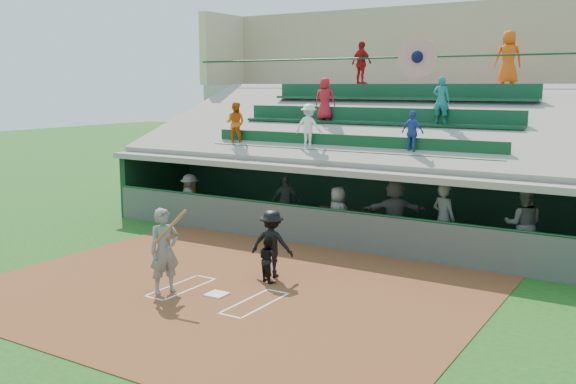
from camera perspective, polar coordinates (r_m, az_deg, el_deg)
The scene contains 21 objects.
ground at distance 14.42m, azimuth -6.34°, elevation -9.15°, with size 100.00×100.00×0.00m, color #194D15.
dirt_slab at distance 14.80m, azimuth -5.14°, elevation -8.61°, with size 11.00×9.00×0.02m, color brown.
home_plate at distance 14.41m, azimuth -6.34°, elevation -9.02°, with size 0.43×0.43×0.03m, color white.
batters_box_chalk at distance 14.42m, azimuth -6.34°, elevation -9.07°, with size 2.65×1.85×0.01m.
dugout_floor at distance 19.96m, azimuth 5.68°, elevation -3.81°, with size 16.00×3.50×0.04m, color gray.
concourse_slab at distance 25.77m, azimuth 12.39°, elevation 4.16°, with size 20.00×3.00×4.60m, color gray.
grandstand at distance 22.99m, azimuth 9.88°, elevation 3.53°, with size 20.40×10.40×7.80m.
batter_at_plate at distance 14.51m, azimuth -10.92°, elevation -5.12°, with size 0.98×0.83×1.95m.
catcher at distance 15.13m, azimuth -1.76°, elevation -5.99°, with size 0.52×0.41×1.08m, color black.
home_umpire at distance 15.45m, azimuth -1.45°, elevation -4.61°, with size 1.05×0.60×1.63m, color black.
dugout_bench at distance 21.03m, azimuth 7.55°, elevation -2.49°, with size 14.78×0.44×0.44m, color #985D37.
white_table at distance 22.77m, azimuth -8.53°, elevation -1.26°, with size 0.79×0.60×0.70m, color silver.
water_cooler at distance 22.63m, azimuth -8.72°, elevation 0.08°, with size 0.41×0.41×0.41m, color orange.
dugout_player_a at distance 21.61m, azimuth -8.70°, elevation -0.58°, with size 1.06×0.61×1.63m, color #52544F.
dugout_player_b at distance 21.19m, azimuth -0.15°, elevation -0.73°, with size 0.93×0.39×1.59m, color #51534F.
dugout_player_c at distance 18.69m, azimuth 4.44°, elevation -2.05°, with size 0.81×0.53×1.66m, color #61635E.
dugout_player_d at distance 18.58m, azimuth 9.47°, elevation -1.78°, with size 1.80×0.57×1.94m, color #545651.
dugout_player_e at distance 17.95m, azimuth 13.66°, elevation -2.32°, with size 0.71×0.46×1.93m, color #5C5F5A.
dugout_player_f at distance 17.69m, azimuth 20.18°, elevation -2.73°, with size 0.96×0.75×1.98m, color #595D57.
concourse_staff_a at distance 25.35m, azimuth 6.56°, elevation 11.32°, with size 0.97×0.40×1.66m, color #A31213.
concourse_staff_b at distance 24.05m, azimuth 19.00°, elevation 11.22°, with size 0.91×0.59×1.87m, color #D94C0C.
Camera 1 is at (8.47, -10.73, 4.60)m, focal length 40.00 mm.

